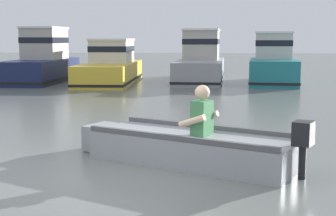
# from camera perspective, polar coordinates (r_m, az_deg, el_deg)

# --- Properties ---
(ground_plane) EXTENTS (120.00, 120.00, 0.00)m
(ground_plane) POSITION_cam_1_polar(r_m,az_deg,el_deg) (6.43, -6.77, -8.74)
(ground_plane) COLOR slate
(rowboat_with_person) EXTENTS (3.50, 2.38, 1.19)m
(rowboat_with_person) POSITION_cam_1_polar(r_m,az_deg,el_deg) (7.39, 2.45, -4.48)
(rowboat_with_person) COLOR gray
(rowboat_with_person) RESTS_ON ground
(moored_boat_navy) EXTENTS (2.04, 5.33, 2.38)m
(moored_boat_navy) POSITION_cam_1_polar(r_m,az_deg,el_deg) (21.97, -14.42, 5.26)
(moored_boat_navy) COLOR #19234C
(moored_boat_navy) RESTS_ON ground
(moored_boat_yellow) EXTENTS (2.15, 6.36, 1.87)m
(moored_boat_yellow) POSITION_cam_1_polar(r_m,az_deg,el_deg) (21.21, -6.68, 4.88)
(moored_boat_yellow) COLOR gold
(moored_boat_yellow) RESTS_ON ground
(moored_boat_grey) EXTENTS (2.36, 6.66, 2.31)m
(moored_boat_grey) POSITION_cam_1_polar(r_m,az_deg,el_deg) (22.10, 3.89, 5.43)
(moored_boat_grey) COLOR gray
(moored_boat_grey) RESTS_ON ground
(moored_boat_teal) EXTENTS (2.45, 4.97, 2.17)m
(moored_boat_teal) POSITION_cam_1_polar(r_m,az_deg,el_deg) (21.15, 12.19, 5.05)
(moored_boat_teal) COLOR #1E727A
(moored_boat_teal) RESTS_ON ground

